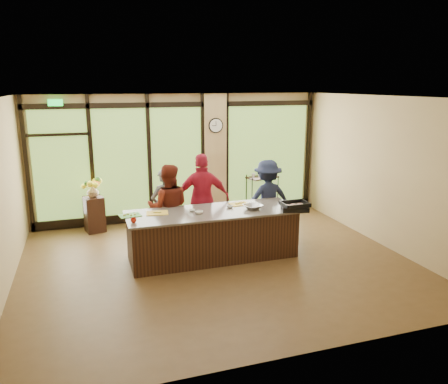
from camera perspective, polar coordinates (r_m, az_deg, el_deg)
floor at (r=8.17m, az=-0.85°, el=-9.25°), size 7.00×7.00×0.00m
ceiling at (r=7.51m, az=-0.93°, el=12.27°), size 7.00×7.00×0.00m
back_wall at (r=10.56m, az=-5.70°, el=4.51°), size 7.00×0.00×7.00m
right_wall at (r=9.33m, az=20.14°, el=2.47°), size 0.00×6.00×6.00m
window_wall at (r=10.57m, az=-4.77°, el=3.97°), size 6.90×0.12×3.00m
island_base at (r=8.28m, az=-1.47°, el=-5.67°), size 3.10×1.00×0.88m
countertop at (r=8.14m, az=-1.49°, el=-2.62°), size 3.20×1.10×0.04m
wall_clock at (r=10.55m, az=-1.08°, el=8.68°), size 0.36×0.04×0.36m
cook_left at (r=8.77m, az=-7.76°, el=-2.12°), size 0.69×0.58×1.62m
cook_midleft at (r=8.67m, az=-7.26°, el=-1.98°), size 0.95×0.81×1.72m
cook_midright at (r=8.93m, az=-2.78°, el=-0.90°), size 1.16×0.64×1.87m
cook_right at (r=9.35m, az=5.67°, el=-0.88°), size 1.08×0.63×1.67m
roasting_pan at (r=8.27m, az=9.22°, el=-2.06°), size 0.58×0.51×0.09m
mixing_bowl at (r=8.26m, az=3.80°, el=-1.95°), size 0.43×0.43×0.08m
cutting_board_left at (r=8.02m, az=-12.19°, el=-3.00°), size 0.41×0.33×0.01m
cutting_board_center at (r=8.07m, az=-8.72°, el=-2.73°), size 0.43×0.34×0.01m
cutting_board_right at (r=8.58m, az=2.03°, el=-1.56°), size 0.40×0.32×0.01m
prep_bowl_near at (r=7.96m, az=-3.29°, el=-2.68°), size 0.16×0.16×0.05m
prep_bowl_mid at (r=8.34m, az=0.78°, el=-1.92°), size 0.14×0.14×0.04m
prep_bowl_far at (r=8.13m, az=-4.22°, el=-2.41°), size 0.13×0.13×0.03m
red_ramekin at (r=7.60m, az=-11.74°, el=-3.65°), size 0.11×0.11×0.08m
flower_stand at (r=10.14m, az=-16.57°, el=-2.80°), size 0.47×0.47×0.79m
flower_vase at (r=10.01m, az=-16.78°, el=0.11°), size 0.27×0.27×0.27m
bar_cart at (r=11.11m, az=4.99°, el=0.40°), size 0.86×0.64×1.05m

